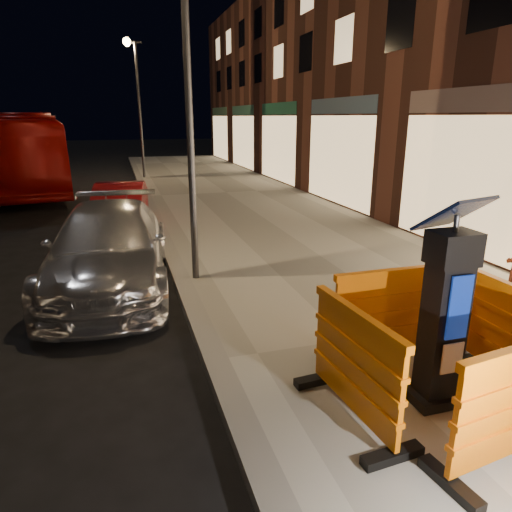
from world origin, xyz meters
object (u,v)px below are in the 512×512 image
object	(u,v)px
car_red	(122,229)
barrier_kerbside	(355,366)
barrier_back	(387,314)
parking_kiosk	(445,311)
bus_doubledecker	(29,190)
car_silver	(113,285)

from	to	relation	value
car_red	barrier_kerbside	bearing A→B (deg)	-71.08
barrier_back	parking_kiosk	bearing A→B (deg)	-89.75
car_red	bus_doubledecker	distance (m)	9.09
car_red	bus_doubledecker	xyz separation A→B (m)	(-3.65, 8.32, 0.00)
parking_kiosk	car_red	distance (m)	9.94
parking_kiosk	barrier_back	bearing A→B (deg)	87.25
barrier_back	bus_doubledecker	xyz separation A→B (m)	(-6.63, 16.79, -0.71)
barrier_back	barrier_kerbside	size ratio (longest dim) A/B	1.00
barrier_kerbside	bus_doubledecker	bearing A→B (deg)	13.00
car_red	barrier_back	bearing A→B (deg)	-63.85
parking_kiosk	barrier_back	xyz separation A→B (m)	(0.00, 0.95, -0.45)
barrier_back	barrier_kerbside	distance (m)	1.34
barrier_kerbside	barrier_back	bearing A→B (deg)	-49.75
barrier_back	car_silver	distance (m)	5.14
parking_kiosk	car_silver	world-z (taller)	parking_kiosk
barrier_kerbside	car_silver	world-z (taller)	barrier_kerbside
parking_kiosk	barrier_back	size ratio (longest dim) A/B	1.40
barrier_back	car_silver	world-z (taller)	barrier_back
car_silver	bus_doubledecker	bearing A→B (deg)	109.59
barrier_kerbside	car_red	world-z (taller)	barrier_kerbside
bus_doubledecker	car_red	bearing A→B (deg)	-75.99
barrier_kerbside	bus_doubledecker	size ratio (longest dim) A/B	0.13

